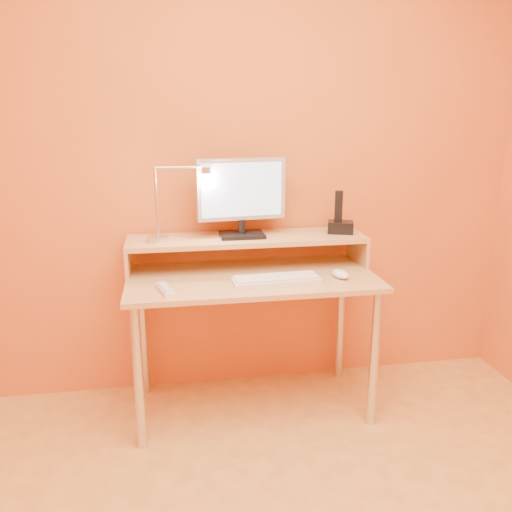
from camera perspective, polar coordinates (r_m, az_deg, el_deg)
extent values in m
cube|color=orange|center=(2.74, -1.57, 10.54)|extent=(3.00, 0.04, 2.50)
cylinder|color=silver|center=(2.42, -12.76, -12.99)|extent=(0.04, 0.04, 0.69)
cylinder|color=silver|center=(2.59, 12.83, -11.02)|extent=(0.04, 0.04, 0.69)
cylinder|color=silver|center=(2.87, -12.29, -8.26)|extent=(0.04, 0.04, 0.69)
cylinder|color=silver|center=(3.01, 9.24, -6.92)|extent=(0.04, 0.04, 0.69)
cube|color=tan|center=(2.53, -0.46, -2.41)|extent=(1.20, 0.60, 0.02)
cube|color=tan|center=(2.63, -13.81, -0.36)|extent=(0.02, 0.30, 0.14)
cube|color=tan|center=(2.80, 11.07, 0.75)|extent=(0.02, 0.30, 0.14)
cube|color=tan|center=(2.63, -0.99, 1.90)|extent=(1.20, 0.30, 0.02)
cube|color=black|center=(2.62, -1.55, 2.33)|extent=(0.22, 0.16, 0.02)
cylinder|color=black|center=(2.61, -1.55, 3.27)|extent=(0.04, 0.04, 0.07)
cube|color=#ADADB6|center=(2.59, -1.61, 7.32)|extent=(0.45, 0.08, 0.30)
cube|color=black|center=(2.61, -1.69, 7.39)|extent=(0.40, 0.05, 0.26)
cube|color=#A2BDE6|center=(2.57, -1.56, 7.26)|extent=(0.40, 0.05, 0.26)
cylinder|color=silver|center=(2.57, -10.67, 1.86)|extent=(0.10, 0.10, 0.02)
cylinder|color=silver|center=(2.53, -10.86, 5.77)|extent=(0.01, 0.01, 0.33)
cylinder|color=silver|center=(2.51, -8.28, 9.60)|extent=(0.24, 0.01, 0.01)
cylinder|color=silver|center=(2.52, -5.51, 9.36)|extent=(0.04, 0.04, 0.03)
cylinder|color=#FFEAC6|center=(2.52, -5.50, 9.00)|extent=(0.03, 0.03, 0.00)
cube|color=black|center=(2.74, 9.25, 3.14)|extent=(0.15, 0.14, 0.06)
cube|color=black|center=(2.71, 9.05, 5.40)|extent=(0.05, 0.04, 0.16)
cube|color=#156DF8|center=(2.71, 10.49, 2.94)|extent=(0.01, 0.00, 0.04)
cube|color=silver|center=(2.42, 2.25, -2.71)|extent=(0.41, 0.15, 0.02)
ellipsoid|color=white|center=(2.52, 9.24, -1.96)|extent=(0.09, 0.13, 0.04)
cube|color=silver|center=(2.34, -9.94, -3.65)|extent=(0.09, 0.18, 0.02)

